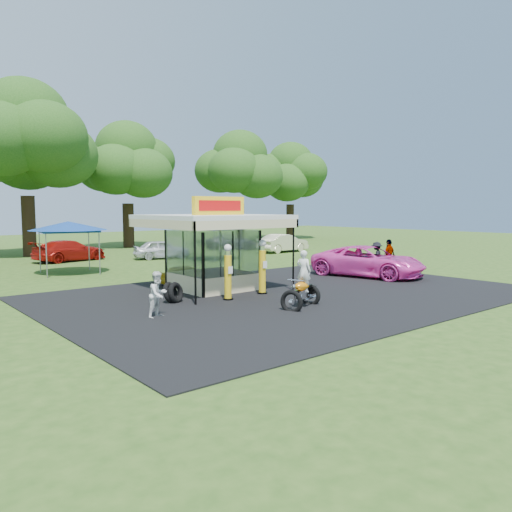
% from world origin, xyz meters
% --- Properties ---
extents(ground, '(120.00, 120.00, 0.00)m').
position_xyz_m(ground, '(0.00, 0.00, 0.00)').
color(ground, '#2B4D18').
rests_on(ground, ground).
extents(asphalt_apron, '(20.00, 14.00, 0.04)m').
position_xyz_m(asphalt_apron, '(0.00, 2.00, 0.02)').
color(asphalt_apron, black).
rests_on(asphalt_apron, ground).
extents(gas_station_kiosk, '(5.40, 5.40, 4.18)m').
position_xyz_m(gas_station_kiosk, '(-2.00, 4.99, 1.78)').
color(gas_station_kiosk, white).
rests_on(gas_station_kiosk, ground).
extents(gas_pump_left, '(0.42, 0.42, 2.26)m').
position_xyz_m(gas_pump_left, '(-2.99, 2.50, 1.08)').
color(gas_pump_left, black).
rests_on(gas_pump_left, ground).
extents(gas_pump_right, '(0.44, 0.44, 2.35)m').
position_xyz_m(gas_pump_right, '(-1.02, 2.72, 1.13)').
color(gas_pump_right, black).
rests_on(gas_pump_right, ground).
extents(motorcycle, '(1.96, 1.41, 2.22)m').
position_xyz_m(motorcycle, '(-1.67, -0.37, 0.86)').
color(motorcycle, black).
rests_on(motorcycle, ground).
extents(spare_tires, '(1.07, 0.91, 0.86)m').
position_xyz_m(spare_tires, '(-4.97, 3.41, 0.42)').
color(spare_tires, black).
rests_on(spare_tires, ground).
extents(a_frame_sign, '(0.53, 0.48, 0.94)m').
position_xyz_m(a_frame_sign, '(7.95, 1.36, 0.48)').
color(a_frame_sign, '#593819').
rests_on(a_frame_sign, ground).
extents(kiosk_car, '(2.82, 1.13, 0.96)m').
position_xyz_m(kiosk_car, '(-2.00, 7.20, 0.48)').
color(kiosk_car, yellow).
rests_on(kiosk_car, ground).
extents(pink_sedan, '(4.05, 6.44, 1.66)m').
position_xyz_m(pink_sedan, '(6.89, 3.26, 0.83)').
color(pink_sedan, '#FF45BD').
rests_on(pink_sedan, ground).
extents(spectator_west, '(0.92, 0.82, 1.57)m').
position_xyz_m(spectator_west, '(-6.64, 1.50, 0.79)').
color(spectator_west, white).
rests_on(spectator_west, ground).
extents(spectator_east_a, '(1.28, 1.04, 1.73)m').
position_xyz_m(spectator_east_a, '(9.07, 4.36, 0.87)').
color(spectator_east_a, black).
rests_on(spectator_east_a, ground).
extents(spectator_east_b, '(1.16, 0.59, 1.90)m').
position_xyz_m(spectator_east_b, '(9.27, 3.65, 0.95)').
color(spectator_east_b, gray).
rests_on(spectator_east_b, ground).
extents(bg_car_b, '(5.39, 3.15, 1.47)m').
position_xyz_m(bg_car_b, '(-2.70, 21.37, 0.73)').
color(bg_car_b, '#AD140D').
rests_on(bg_car_b, ground).
extents(bg_car_c, '(4.35, 2.75, 1.38)m').
position_xyz_m(bg_car_c, '(3.03, 18.72, 0.69)').
color(bg_car_c, silver).
rests_on(bg_car_c, ground).
extents(bg_car_d, '(4.94, 4.72, 1.30)m').
position_xyz_m(bg_car_d, '(11.91, 22.18, 0.65)').
color(bg_car_d, '#4D4D4F').
rests_on(bg_car_d, ground).
extents(bg_car_e, '(4.68, 1.85, 1.52)m').
position_xyz_m(bg_car_e, '(13.52, 17.15, 0.76)').
color(bg_car_e, beige).
rests_on(bg_car_e, ground).
extents(tent_west, '(4.20, 4.20, 2.94)m').
position_xyz_m(tent_west, '(-5.00, 14.76, 2.66)').
color(tent_west, gray).
rests_on(tent_west, ground).
extents(tent_east, '(3.87, 3.87, 2.70)m').
position_xyz_m(tent_east, '(5.60, 15.52, 2.45)').
color(tent_east, gray).
rests_on(tent_east, ground).
extents(oak_far_c, '(11.03, 11.03, 12.99)m').
position_xyz_m(oak_far_c, '(-3.81, 26.85, 8.25)').
color(oak_far_c, black).
rests_on(oak_far_c, ground).
extents(oak_far_d, '(9.54, 9.54, 11.36)m').
position_xyz_m(oak_far_d, '(5.79, 30.03, 7.24)').
color(oak_far_d, black).
rests_on(oak_far_d, ground).
extents(oak_far_e, '(9.53, 9.53, 11.35)m').
position_xyz_m(oak_far_e, '(17.14, 27.67, 7.25)').
color(oak_far_e, black).
rests_on(oak_far_e, ground).
extents(oak_far_f, '(9.23, 9.23, 11.12)m').
position_xyz_m(oak_far_f, '(26.36, 29.89, 7.14)').
color(oak_far_f, black).
rests_on(oak_far_f, ground).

